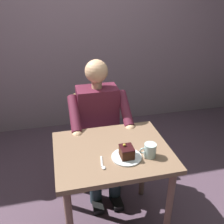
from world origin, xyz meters
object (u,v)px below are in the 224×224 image
object	(u,v)px
dining_table	(112,163)
cake_slice	(127,152)
coffee_cup	(150,150)
seated_person	(99,128)
dessert_spoon	(103,165)
chair	(97,134)

from	to	relation	value
dining_table	cake_slice	xyz separation A→B (m)	(-0.07, 0.12, 0.17)
dining_table	coffee_cup	bearing A→B (deg)	149.60
seated_person	coffee_cup	size ratio (longest dim) A/B	10.66
dessert_spoon	chair	bearing A→B (deg)	-97.05
dining_table	coffee_cup	size ratio (longest dim) A/B	6.99
cake_slice	dessert_spoon	xyz separation A→B (m)	(0.18, 0.04, -0.04)
seated_person	coffee_cup	bearing A→B (deg)	109.91
cake_slice	coffee_cup	world-z (taller)	cake_slice
cake_slice	dessert_spoon	distance (m)	0.19
seated_person	coffee_cup	world-z (taller)	seated_person
chair	coffee_cup	xyz separation A→B (m)	(-0.23, 0.81, 0.33)
seated_person	dessert_spoon	distance (m)	0.68
chair	seated_person	distance (m)	0.24
cake_slice	seated_person	bearing A→B (deg)	-83.33
dining_table	dessert_spoon	world-z (taller)	dessert_spoon
dining_table	coffee_cup	xyz separation A→B (m)	(-0.23, 0.14, 0.17)
dining_table	cake_slice	size ratio (longest dim) A/B	8.02
dining_table	dessert_spoon	xyz separation A→B (m)	(0.10, 0.16, 0.12)
seated_person	cake_slice	size ratio (longest dim) A/B	12.23
seated_person	cake_slice	xyz separation A→B (m)	(-0.07, 0.62, 0.16)
dessert_spoon	seated_person	bearing A→B (deg)	-98.83
coffee_cup	cake_slice	bearing A→B (deg)	-7.16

